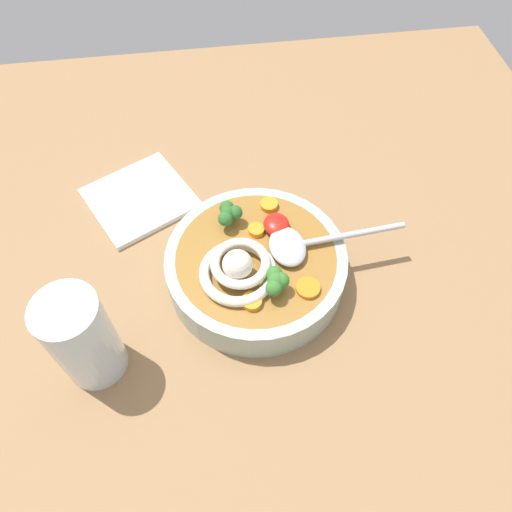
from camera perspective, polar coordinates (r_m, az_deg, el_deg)
name	(u,v)px	position (r cm, az deg, el deg)	size (l,w,h in cm)	color
table_slab	(269,268)	(65.42, 1.56, -1.40)	(99.91, 99.91, 3.32)	#936D47
soup_bowl	(256,267)	(60.50, 0.00, -1.26)	(22.27, 22.27, 4.86)	#9EB2A3
noodle_pile	(239,268)	(56.11, -2.07, -1.43)	(10.06, 9.86, 4.04)	silver
soup_spoon	(299,244)	(58.81, 5.03, 1.38)	(6.33, 17.42, 1.60)	#B7B7BC
chili_sauce_dollop	(276,224)	(60.46, 2.41, 3.72)	(3.62, 3.26, 1.63)	red
broccoli_floret_center	(277,281)	(54.46, 2.49, -2.95)	(3.78, 3.26, 2.99)	#7A9E60
broccoli_floret_right	(229,213)	(60.34, -3.23, 5.04)	(3.67, 3.16, 2.90)	#7A9E60
carrot_slice_left	(252,301)	(54.81, -0.49, -5.36)	(2.33, 2.33, 0.73)	orange
carrot_slice_rear	(269,205)	(63.11, 1.54, 6.05)	(2.28, 2.28, 0.70)	orange
carrot_slice_beside_chili	(256,230)	(60.46, 0.04, 3.08)	(2.03, 2.03, 0.72)	orange
carrot_slice_extra_b	(308,288)	(56.12, 6.13, -3.76)	(2.82, 2.82, 0.56)	orange
drinking_glass	(82,339)	(54.45, -19.74, -9.13)	(6.75, 6.75, 12.98)	silver
folded_napkin	(140,198)	(72.20, -13.50, 6.62)	(12.82, 13.43, 0.80)	white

